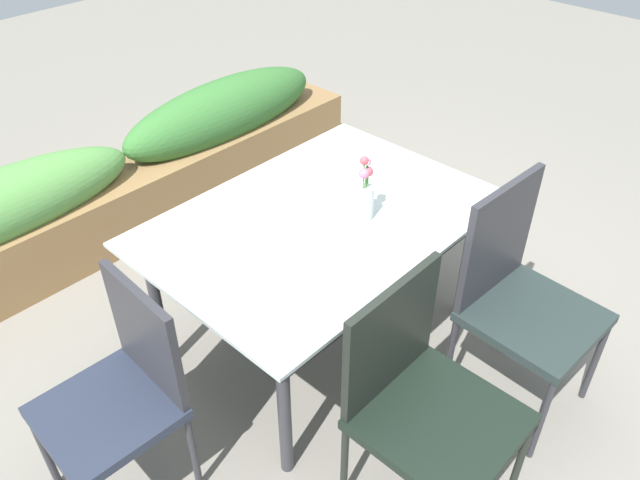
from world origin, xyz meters
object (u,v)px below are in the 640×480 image
Objects in this scene: chair_near_right at (519,291)px; flower_vase at (366,194)px; chair_end_left at (122,388)px; planter_box at (132,178)px; chair_near_left at (422,394)px; dining_table at (320,228)px.

chair_near_right is 0.73m from flower_vase.
flower_vase is at bearing -94.28° from chair_end_left.
chair_end_left is 0.28× the size of planter_box.
chair_end_left reaches higher than planter_box.
flower_vase is (0.45, 0.65, 0.32)m from chair_near_left.
chair_near_left reaches higher than chair_end_left.
dining_table is at bearing -87.87° from planter_box.
flower_vase reaches higher than planter_box.
chair_end_left is 1.20m from flower_vase.
chair_near_right is at bearing -66.99° from dining_table.
planter_box is (0.96, 1.47, -0.18)m from chair_end_left.
planter_box is at bearing 96.34° from flower_vase.
chair_near_right is at bearing -117.40° from chair_end_left.
chair_near_right reaches higher than dining_table.
dining_table is 0.45× the size of planter_box.
dining_table is 1.50m from planter_box.
chair_near_right is 2.29m from planter_box.
chair_near_left is 0.28× the size of planter_box.
chair_near_left is 0.66m from chair_near_right.
dining_table is 4.84× the size of flower_vase.
chair_end_left is at bearing -48.92° from chair_near_left.
chair_end_left is 1.56m from chair_near_right.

